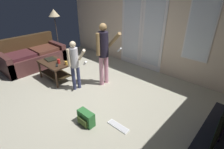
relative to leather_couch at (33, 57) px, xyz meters
The scene contains 14 objects.
ground_plane 2.51m from the leather_couch, ahead, with size 6.15×4.72×0.02m, color #AAA590.
wall_back_with_doors 3.61m from the leather_couch, 42.88° to the left, with size 6.15×0.09×2.74m.
leather_couch is the anchor object (origin of this frame).
coffee_table 1.32m from the leather_couch, ahead, with size 0.92×0.54×0.51m.
tv_stand 5.23m from the leather_couch, ahead, with size 0.47×1.60×0.43m.
person_adult 2.65m from the leather_couch, 16.45° to the left, with size 0.57×0.43×1.57m.
person_child 2.19m from the leather_couch, ahead, with size 0.47×0.33×1.23m.
floor_lamp 1.64m from the leather_couch, 106.77° to the left, with size 0.37×0.37×1.63m.
backpack 3.35m from the leather_couch, 10.17° to the right, with size 0.34×0.19×0.27m.
loose_keyboard 3.80m from the leather_couch, ahead, with size 0.44×0.13×0.02m.
laptop_closed 1.10m from the leather_couch, ahead, with size 0.31×0.25×0.03m, color black.
cup_near_edge 1.49m from the leather_couch, ahead, with size 0.08×0.08×0.11m, color red.
cup_by_laptop 1.72m from the leather_couch, ahead, with size 0.08×0.08×0.09m, color gold.
tv_remote_black 1.59m from the leather_couch, ahead, with size 0.17×0.05×0.02m, color black.
Camera 1 is at (2.82, -2.11, 2.30)m, focal length 27.58 mm.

